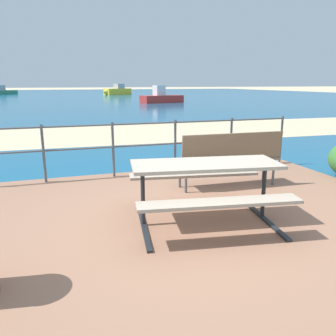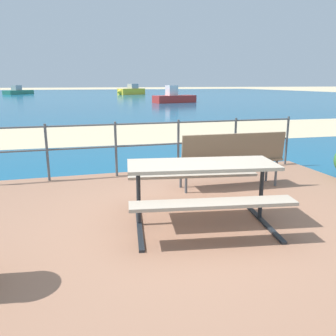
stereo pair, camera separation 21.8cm
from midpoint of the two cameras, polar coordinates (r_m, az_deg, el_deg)
ground_plane at (r=4.38m, az=4.98°, el=-9.39°), size 240.00×240.00×0.00m
patio_paving at (r=4.37m, az=4.99°, el=-9.03°), size 6.40×5.20×0.06m
sea_water at (r=43.81m, az=-14.05°, el=11.30°), size 90.00×90.00×0.01m
beach_strip at (r=12.23m, az=-8.78°, el=5.69°), size 54.15×6.98×0.01m
picnic_table at (r=4.15m, az=7.06°, el=-1.60°), size 1.95×1.68×0.75m
park_bench at (r=5.60m, az=11.57°, el=2.13°), size 1.72×0.46×0.91m
railing_fence at (r=6.38m, az=-2.38°, el=4.50°), size 5.94×0.04×1.00m
boat_near at (r=30.55m, az=1.34°, el=11.52°), size 4.29×2.17×1.47m
boat_mid at (r=51.09m, az=-6.01°, el=12.56°), size 4.48×3.12×1.51m
boat_far at (r=56.90m, az=-23.32°, el=11.53°), size 3.92×5.35×1.32m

